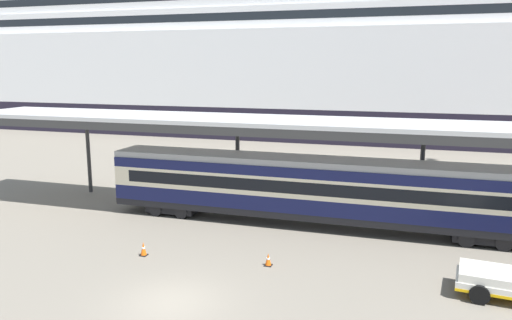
% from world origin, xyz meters
% --- Properties ---
extents(ground_plane, '(400.00, 400.00, 0.00)m').
position_xyz_m(ground_plane, '(0.00, 0.00, 0.00)').
color(ground_plane, slate).
extents(cruise_ship, '(149.84, 24.43, 36.69)m').
position_xyz_m(cruise_ship, '(-8.48, 54.40, 12.72)').
color(cruise_ship, black).
rests_on(cruise_ship, ground).
extents(platform_canopy, '(47.53, 5.57, 6.30)m').
position_xyz_m(platform_canopy, '(3.79, 11.76, 6.07)').
color(platform_canopy, '#B3B3B3').
rests_on(platform_canopy, ground).
extents(train_carriage, '(25.53, 2.81, 4.11)m').
position_xyz_m(train_carriage, '(3.79, 11.37, 2.32)').
color(train_carriage, black).
rests_on(train_carriage, ground).
extents(traffic_cone_near, '(0.36, 0.36, 0.72)m').
position_xyz_m(traffic_cone_near, '(-3.63, 4.11, 0.35)').
color(traffic_cone_near, black).
rests_on(traffic_cone_near, ground).
extents(traffic_cone_mid, '(0.36, 0.36, 0.63)m').
position_xyz_m(traffic_cone_mid, '(2.76, 4.76, 0.31)').
color(traffic_cone_mid, black).
rests_on(traffic_cone_mid, ground).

